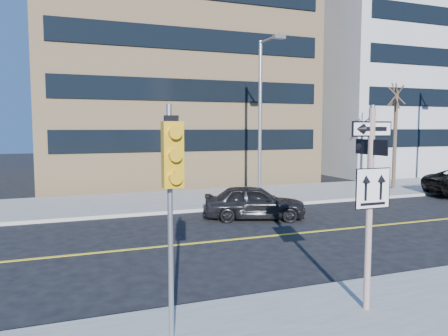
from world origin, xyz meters
name	(u,v)px	position (x,y,z in m)	size (l,w,h in m)	color
ground	(302,276)	(0.00, 0.00, 0.00)	(120.00, 120.00, 0.00)	black
far_sidewalk	(446,184)	(18.00, 12.00, 0.07)	(66.00, 6.00, 0.15)	gray
sign_pole	(370,196)	(0.00, -2.51, 2.44)	(0.92, 0.92, 4.06)	beige
traffic_signal	(172,175)	(-4.00, -2.66, 3.03)	(0.32, 0.45, 4.00)	gray
parked_car_a	(254,202)	(1.77, 6.76, 0.71)	(4.18, 1.68, 1.42)	black
streetlight_a	(262,108)	(4.00, 10.76, 4.76)	(0.55, 2.25, 8.00)	gray
street_tree_west	(396,98)	(13.00, 11.30, 5.52)	(1.80, 1.80, 6.35)	#3C3023
building_brick	(161,61)	(2.00, 25.00, 9.00)	(18.00, 18.00, 18.00)	tan
building_grey_mid	(393,88)	(24.00, 24.00, 7.50)	(20.00, 16.00, 15.00)	#A4A6A9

